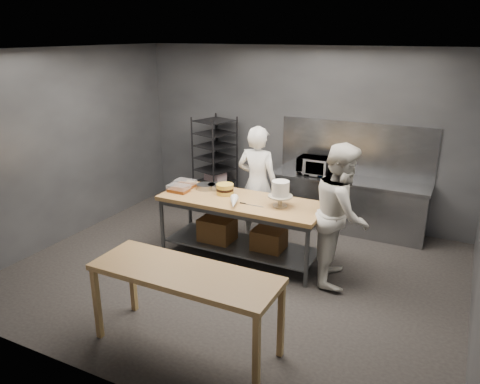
% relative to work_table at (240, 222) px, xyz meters
% --- Properties ---
extents(ground, '(6.00, 6.00, 0.00)m').
position_rel_work_table_xyz_m(ground, '(0.14, -0.44, -0.57)').
color(ground, black).
rests_on(ground, ground).
extents(back_wall, '(6.00, 0.04, 3.00)m').
position_rel_work_table_xyz_m(back_wall, '(0.14, 2.06, 0.93)').
color(back_wall, '#4C4F54').
rests_on(back_wall, ground).
extents(work_table, '(2.40, 0.90, 0.92)m').
position_rel_work_table_xyz_m(work_table, '(0.00, 0.00, 0.00)').
color(work_table, olive).
rests_on(work_table, ground).
extents(near_counter, '(2.00, 0.70, 0.90)m').
position_rel_work_table_xyz_m(near_counter, '(0.43, -2.14, 0.24)').
color(near_counter, '#98673E').
rests_on(near_counter, ground).
extents(back_counter, '(2.60, 0.60, 0.90)m').
position_rel_work_table_xyz_m(back_counter, '(1.14, 1.74, -0.12)').
color(back_counter, slate).
rests_on(back_counter, ground).
extents(splashback_panel, '(2.60, 0.02, 0.90)m').
position_rel_work_table_xyz_m(splashback_panel, '(1.14, 2.04, 0.78)').
color(splashback_panel, slate).
rests_on(splashback_panel, back_counter).
extents(speed_rack, '(0.76, 0.80, 1.75)m').
position_rel_work_table_xyz_m(speed_rack, '(-1.36, 1.66, 0.28)').
color(speed_rack, black).
rests_on(speed_rack, ground).
extents(chef_behind, '(0.69, 0.45, 1.86)m').
position_rel_work_table_xyz_m(chef_behind, '(-0.06, 0.72, 0.36)').
color(chef_behind, white).
rests_on(chef_behind, ground).
extents(chef_right, '(0.89, 1.05, 1.89)m').
position_rel_work_table_xyz_m(chef_right, '(1.47, 0.02, 0.37)').
color(chef_right, silver).
rests_on(chef_right, ground).
extents(microwave, '(0.54, 0.37, 0.30)m').
position_rel_work_table_xyz_m(microwave, '(0.54, 1.74, 0.48)').
color(microwave, black).
rests_on(microwave, back_counter).
extents(frosted_cake_stand, '(0.34, 0.34, 0.36)m').
position_rel_work_table_xyz_m(frosted_cake_stand, '(0.62, -0.01, 0.58)').
color(frosted_cake_stand, '#B8AC93').
rests_on(frosted_cake_stand, work_table).
extents(layer_cake, '(0.25, 0.25, 0.16)m').
position_rel_work_table_xyz_m(layer_cake, '(-0.30, 0.09, 0.43)').
color(layer_cake, gold).
rests_on(layer_cake, work_table).
extents(cake_pans, '(0.41, 0.34, 0.07)m').
position_rel_work_table_xyz_m(cake_pans, '(-0.62, 0.21, 0.39)').
color(cake_pans, gray).
rests_on(cake_pans, work_table).
extents(piping_bag, '(0.26, 0.40, 0.12)m').
position_rel_work_table_xyz_m(piping_bag, '(0.05, -0.31, 0.41)').
color(piping_bag, silver).
rests_on(piping_bag, work_table).
extents(offset_spatula, '(0.36, 0.02, 0.02)m').
position_rel_work_table_xyz_m(offset_spatula, '(0.20, -0.15, 0.35)').
color(offset_spatula, slate).
rests_on(offset_spatula, work_table).
extents(pastry_clamshells, '(0.35, 0.46, 0.11)m').
position_rel_work_table_xyz_m(pastry_clamshells, '(-1.00, 0.00, 0.40)').
color(pastry_clamshells, brown).
rests_on(pastry_clamshells, work_table).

